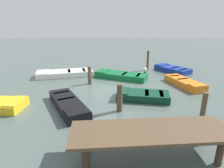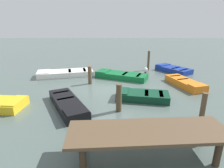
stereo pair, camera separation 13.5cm
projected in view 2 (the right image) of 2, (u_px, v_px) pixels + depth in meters
name	position (u px, v px, depth m)	size (l,w,h in m)	color
ground_plane	(112.00, 89.00, 11.72)	(80.00, 80.00, 0.00)	#4C5B56
dock_segment	(148.00, 134.00, 5.60)	(4.89, 1.73, 0.95)	brown
rowboat_orange	(185.00, 83.00, 12.29)	(1.90, 3.26, 0.46)	orange
rowboat_dark_green	(142.00, 96.00, 10.14)	(2.96, 1.74, 0.46)	#0C3823
rowboat_green	(121.00, 75.00, 13.99)	(4.01, 2.72, 0.46)	#0F602D
rowboat_black	(68.00, 104.00, 9.13)	(2.61, 3.66, 0.46)	black
rowboat_white	(65.00, 73.00, 14.61)	(4.42, 2.43, 0.46)	silver
rowboat_blue	(173.00, 69.00, 15.79)	(2.78, 3.14, 0.46)	navy
mooring_piling_near_right	(203.00, 106.00, 7.96)	(0.22, 0.22, 1.20)	brown
mooring_piling_mid_right	(90.00, 75.00, 12.59)	(0.26, 0.26, 1.21)	brown
mooring_piling_near_left	(149.00, 61.00, 16.13)	(0.20, 0.20, 1.68)	brown
mooring_piling_mid_left	(119.00, 98.00, 8.66)	(0.26, 0.26, 1.33)	brown
marker_buoy	(146.00, 70.00, 15.34)	(0.36, 0.36, 0.48)	#262626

